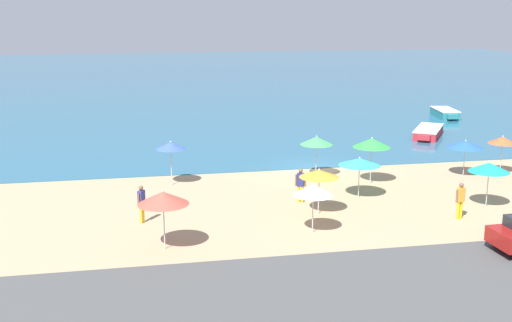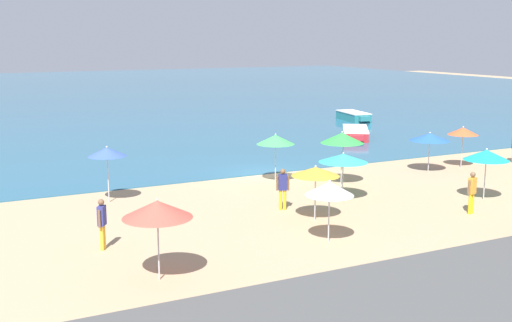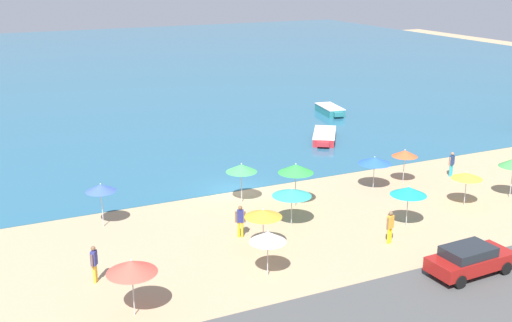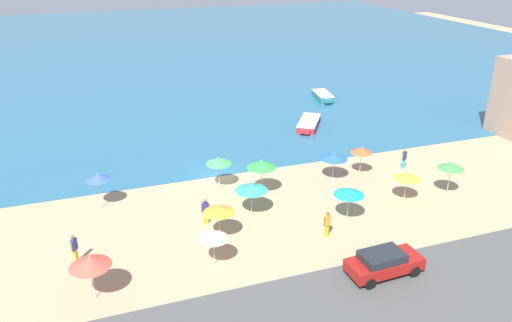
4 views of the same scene
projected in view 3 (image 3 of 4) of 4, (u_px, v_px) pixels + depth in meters
ground_plane at (235, 192)px, 41.70m from camera, size 160.00×160.00×0.00m
sea at (76, 69)px, 89.11m from camera, size 150.00×110.00×0.05m
beach_umbrella_1 at (241, 168)px, 39.22m from camera, size 1.93×1.93×2.53m
beach_umbrella_2 at (405, 153)px, 42.69m from camera, size 1.71×1.71×2.38m
beach_umbrella_3 at (292, 193)px, 35.84m from camera, size 2.25×2.25×2.21m
beach_umbrella_4 at (132, 267)px, 26.44m from camera, size 2.14×2.14×2.59m
beach_umbrella_5 at (268, 237)px, 29.92m from camera, size 1.77×1.77×2.33m
beach_umbrella_6 at (409, 191)px, 35.69m from camera, size 2.05×2.05×2.39m
beach_umbrella_7 at (296, 169)px, 38.55m from camera, size 2.15×2.15×2.73m
beach_umbrella_8 at (263, 214)px, 32.61m from camera, size 1.96×1.96×2.29m
beach_umbrella_9 at (375, 161)px, 41.67m from camera, size 2.17×2.17×2.22m
beach_umbrella_10 at (467, 176)px, 38.79m from camera, size 1.88×1.88×2.17m
beach_umbrella_11 at (101, 188)px, 35.51m from camera, size 1.71×1.71×2.58m
bather_0 at (452, 163)px, 44.40m from camera, size 0.55×0.31×1.75m
bather_1 at (240, 220)px, 34.49m from camera, size 0.53×0.35×1.81m
bather_2 at (94, 262)px, 29.59m from camera, size 0.38×0.49×1.83m
bather_3 at (390, 225)px, 33.75m from camera, size 0.55×0.31×1.80m
parked_car_0 at (470, 259)px, 30.32m from camera, size 4.35×2.04×1.44m
skiff_nearshore at (324, 136)px, 53.40m from camera, size 4.09×5.03×0.70m
skiff_offshore at (330, 110)px, 62.74m from camera, size 2.26×4.38×0.77m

